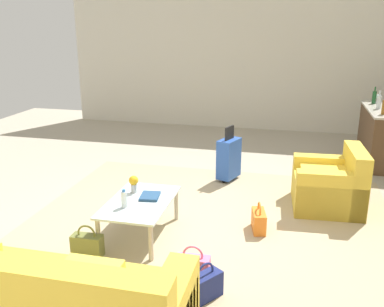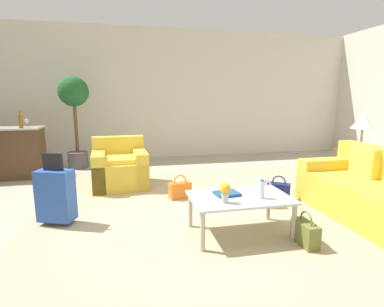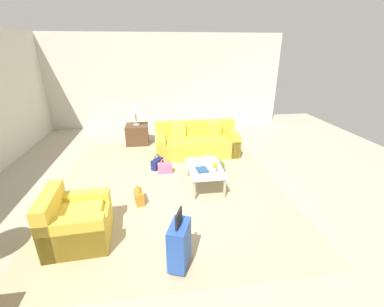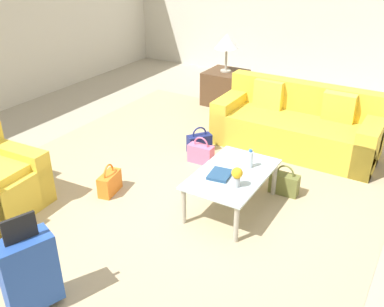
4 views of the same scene
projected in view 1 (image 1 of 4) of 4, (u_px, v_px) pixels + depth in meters
The scene contains 18 objects.
ground_plane at pixel (192, 224), 5.15m from camera, with size 12.00×12.00×0.00m, color #A89E89.
wall_left at pixel (245, 59), 9.40m from camera, with size 0.12×8.00×3.10m, color beige.
area_rug at pixel (197, 251), 4.55m from camera, with size 5.20×4.40×0.01m, color tan.
armchair at pixel (332, 187), 5.54m from camera, with size 0.92×0.90×0.81m.
coffee_table at pixel (140, 205), 4.78m from camera, with size 1.07×0.67×0.43m.
water_bottle at pixel (124, 199), 4.57m from camera, with size 0.06×0.06×0.20m.
coffee_table_book at pixel (150, 196), 4.86m from camera, with size 0.26×0.21×0.03m, color navy.
flower_vase at pixel (134, 182), 4.97m from camera, with size 0.11×0.11×0.21m.
bar_console at pixel (381, 135), 7.32m from camera, with size 1.59×0.57×0.94m.
wine_glass_leftmost at pixel (378, 97), 7.66m from camera, with size 0.08×0.08×0.15m.
wine_bottle_green at pixel (374, 97), 7.60m from camera, with size 0.07×0.07×0.30m.
wine_bottle_clear at pixel (379, 102), 7.15m from camera, with size 0.07×0.07×0.30m.
wine_bottle_amber at pixel (384, 107), 6.72m from camera, with size 0.07×0.07×0.30m.
suitcase_blue at pixel (229, 158), 6.49m from camera, with size 0.45×0.34×0.85m.
handbag_pink at pixel (193, 267), 4.02m from camera, with size 0.15×0.32×0.36m.
handbag_olive at pixel (87, 245), 4.42m from camera, with size 0.15×0.32×0.36m.
handbag_navy at pixel (205, 286), 3.74m from camera, with size 0.34×0.30×0.36m.
handbag_orange at pixel (259, 220), 4.96m from camera, with size 0.34×0.20×0.36m.
Camera 1 is at (4.54, 1.09, 2.34)m, focal length 40.00 mm.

